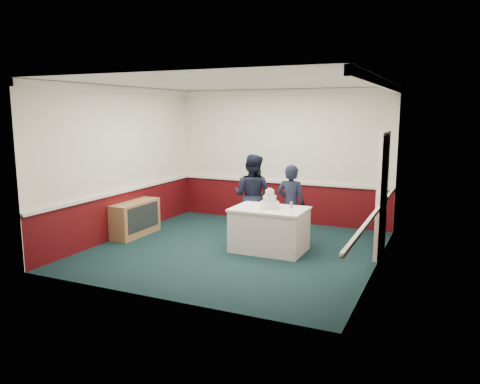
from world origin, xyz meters
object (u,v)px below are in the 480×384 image
at_px(champagne_flute, 291,206).
at_px(person_man, 252,196).
at_px(cake_table, 269,229).
at_px(person_woman, 291,205).
at_px(sideboard, 135,219).
at_px(wedding_cake, 270,202).
at_px(cake_knife, 264,210).

relative_size(champagne_flute, person_man, 0.12).
distance_m(cake_table, champagne_flute, 0.78).
xyz_separation_m(champagne_flute, person_woman, (-0.28, 0.85, -0.16)).
bearing_deg(sideboard, person_man, 22.40).
xyz_separation_m(wedding_cake, person_man, (-0.66, 0.78, -0.06)).
bearing_deg(wedding_cake, person_woman, 69.33).
xyz_separation_m(cake_knife, person_man, (-0.63, 0.98, 0.04)).
bearing_deg(cake_knife, wedding_cake, 101.67).
bearing_deg(champagne_flute, cake_knife, 171.42).
height_order(cake_knife, champagne_flute, champagne_flute).
xyz_separation_m(cake_knife, champagne_flute, (0.53, -0.08, 0.14)).
relative_size(cake_knife, champagne_flute, 1.07).
xyz_separation_m(sideboard, cake_table, (2.87, 0.13, 0.05)).
bearing_deg(cake_table, sideboard, -177.40).
xyz_separation_m(cake_knife, person_woman, (0.25, 0.77, -0.03)).
bearing_deg(champagne_flute, wedding_cake, 150.75).
bearing_deg(sideboard, cake_table, 2.60).
distance_m(cake_knife, person_woman, 0.81).
height_order(cake_table, wedding_cake, wedding_cake).
relative_size(sideboard, cake_knife, 5.45).
relative_size(sideboard, wedding_cake, 3.30).
height_order(cake_knife, person_man, person_man).
xyz_separation_m(cake_table, person_man, (-0.66, 0.78, 0.44)).
relative_size(wedding_cake, person_man, 0.22).
distance_m(sideboard, person_woman, 3.19).
xyz_separation_m(sideboard, person_woman, (3.08, 0.70, 0.42)).
distance_m(champagne_flute, person_woman, 0.91).
distance_m(person_man, person_woman, 0.91).
distance_m(cake_table, person_man, 1.11).
relative_size(cake_table, person_man, 0.79).
distance_m(cake_table, wedding_cake, 0.50).
height_order(sideboard, cake_knife, cake_knife).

